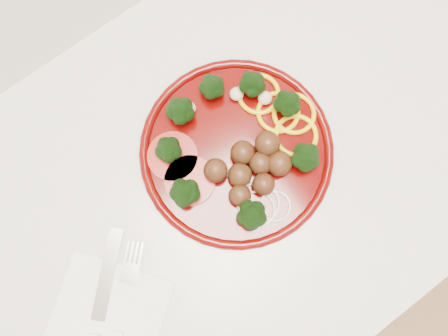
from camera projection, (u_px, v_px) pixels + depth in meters
counter at (151, 259)px, 1.05m from camera, size 2.40×0.60×0.90m
plate at (237, 149)px, 0.62m from camera, size 0.28×0.28×0.06m
napkin at (107, 320)px, 0.60m from camera, size 0.21×0.21×0.00m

